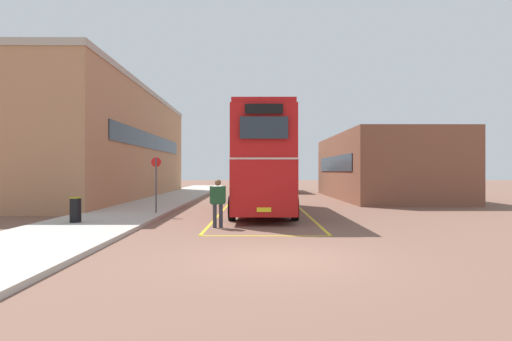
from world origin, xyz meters
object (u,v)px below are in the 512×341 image
(single_deck_bus, at_px, (281,175))
(pedestrian_boarding, at_px, (218,200))
(bus_stop_sign, at_px, (156,179))
(double_decker_bus, at_px, (263,161))
(litter_bin, at_px, (76,210))

(single_deck_bus, height_order, pedestrian_boarding, single_deck_bus)
(pedestrian_boarding, bearing_deg, bus_stop_sign, 128.06)
(double_decker_bus, xyz_separation_m, single_deck_bus, (2.26, 20.85, -0.88))
(pedestrian_boarding, distance_m, bus_stop_sign, 5.12)
(double_decker_bus, xyz_separation_m, bus_stop_sign, (-4.86, -1.52, -0.86))
(double_decker_bus, distance_m, bus_stop_sign, 5.16)
(double_decker_bus, xyz_separation_m, litter_bin, (-7.01, -5.06, -1.91))
(bus_stop_sign, bearing_deg, double_decker_bus, 17.32)
(double_decker_bus, relative_size, single_deck_bus, 1.30)
(pedestrian_boarding, bearing_deg, single_deck_bus, 81.40)
(double_decker_bus, height_order, bus_stop_sign, double_decker_bus)
(single_deck_bus, bearing_deg, bus_stop_sign, -107.65)
(bus_stop_sign, bearing_deg, single_deck_bus, 72.35)
(litter_bin, bearing_deg, bus_stop_sign, 58.80)
(litter_bin, bearing_deg, single_deck_bus, 70.33)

